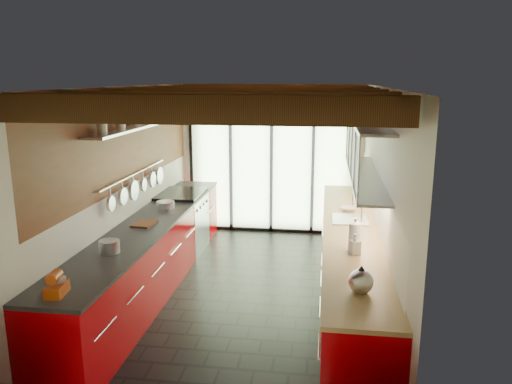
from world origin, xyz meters
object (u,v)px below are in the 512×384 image
stand_mixer (57,285)px  paper_towel (355,237)px  bowl (348,209)px  soap_bottle (355,244)px  kettle (361,280)px

stand_mixer → paper_towel: size_ratio=0.74×
paper_towel → bowl: paper_towel is taller
soap_bottle → bowl: soap_bottle is taller
stand_mixer → bowl: size_ratio=1.23×
stand_mixer → soap_bottle: 2.88m
soap_bottle → bowl: (0.00, 1.75, -0.08)m
kettle → paper_towel: (-0.00, 1.08, 0.04)m
paper_towel → soap_bottle: paper_towel is taller
stand_mixer → paper_towel: (2.54, 1.49, 0.06)m
paper_towel → kettle: bearing=-90.0°
stand_mixer → paper_towel: 2.95m
kettle → soap_bottle: size_ratio=1.32×
stand_mixer → soap_bottle: bearing=28.2°
paper_towel → soap_bottle: (0.00, -0.13, -0.04)m
soap_bottle → bowl: size_ratio=1.04×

